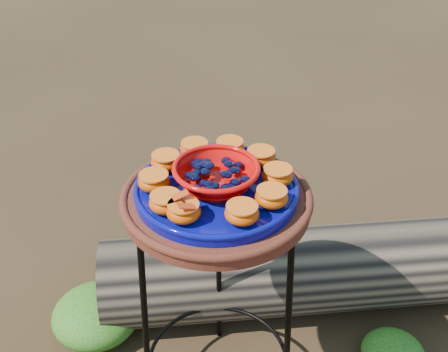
{
  "coord_description": "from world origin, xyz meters",
  "views": [
    {
      "loc": [
        0.03,
        -1.06,
        1.49
      ],
      "look_at": [
        0.02,
        0.0,
        0.79
      ],
      "focal_mm": 45.0,
      "sensor_mm": 36.0,
      "label": 1
    }
  ],
  "objects_px": {
    "plant_stand": "(217,311)",
    "cobalt_plate": "(216,190)",
    "terracotta_saucer": "(216,201)",
    "red_bowl": "(216,176)",
    "driftwood_log": "(337,268)"
  },
  "relations": [
    {
      "from": "plant_stand",
      "to": "driftwood_log",
      "type": "height_order",
      "value": "plant_stand"
    },
    {
      "from": "cobalt_plate",
      "to": "driftwood_log",
      "type": "xyz_separation_m",
      "value": [
        0.41,
        0.39,
        -0.6
      ]
    },
    {
      "from": "red_bowl",
      "to": "driftwood_log",
      "type": "distance_m",
      "value": 0.85
    },
    {
      "from": "plant_stand",
      "to": "cobalt_plate",
      "type": "relative_size",
      "value": 1.86
    },
    {
      "from": "terracotta_saucer",
      "to": "red_bowl",
      "type": "relative_size",
      "value": 2.33
    },
    {
      "from": "plant_stand",
      "to": "red_bowl",
      "type": "xyz_separation_m",
      "value": [
        0.0,
        0.0,
        0.44
      ]
    },
    {
      "from": "terracotta_saucer",
      "to": "cobalt_plate",
      "type": "distance_m",
      "value": 0.03
    },
    {
      "from": "plant_stand",
      "to": "cobalt_plate",
      "type": "height_order",
      "value": "cobalt_plate"
    },
    {
      "from": "cobalt_plate",
      "to": "red_bowl",
      "type": "relative_size",
      "value": 2.0
    },
    {
      "from": "terracotta_saucer",
      "to": "driftwood_log",
      "type": "height_order",
      "value": "terracotta_saucer"
    },
    {
      "from": "cobalt_plate",
      "to": "driftwood_log",
      "type": "height_order",
      "value": "cobalt_plate"
    },
    {
      "from": "plant_stand",
      "to": "cobalt_plate",
      "type": "xyz_separation_m",
      "value": [
        0.0,
        0.0,
        0.4
      ]
    },
    {
      "from": "terracotta_saucer",
      "to": "cobalt_plate",
      "type": "bearing_deg",
      "value": 0.0
    },
    {
      "from": "terracotta_saucer",
      "to": "red_bowl",
      "type": "height_order",
      "value": "red_bowl"
    },
    {
      "from": "red_bowl",
      "to": "driftwood_log",
      "type": "relative_size",
      "value": 0.12
    }
  ]
}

